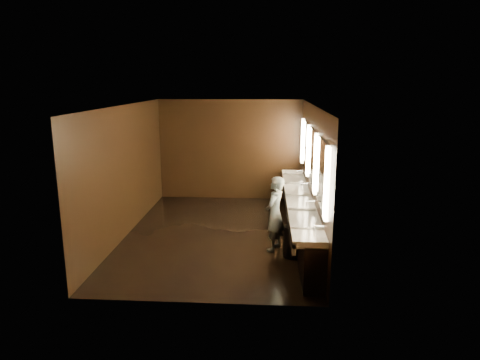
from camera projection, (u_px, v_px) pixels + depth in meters
The scene contains 10 objects.
floor at pixel (219, 234), 9.42m from camera, with size 6.00×6.00×0.00m, color black.
ceiling at pixel (217, 105), 8.79m from camera, with size 4.00×6.00×0.02m, color #2D2D2B.
wall_back at pixel (230, 150), 12.02m from camera, with size 4.00×0.02×2.80m, color black.
wall_front at pixel (194, 215), 6.19m from camera, with size 4.00×0.02×2.80m, color black.
wall_left at pixel (126, 171), 9.23m from camera, with size 0.02×6.00×2.80m, color black.
wall_right at pixel (312, 173), 8.98m from camera, with size 0.02×6.00×2.80m, color black.
sink_counter at pixel (301, 214), 9.20m from camera, with size 0.55×5.40×1.01m.
mirror_band at pixel (312, 157), 8.90m from camera, with size 0.06×5.03×1.15m.
person at pixel (275, 214), 8.39m from camera, with size 0.55×0.36×1.50m, color #90C0D6.
trash_bin at pixel (294, 242), 8.16m from camera, with size 0.39×0.39×0.61m, color black.
Camera 1 is at (1.05, -8.86, 3.30)m, focal length 32.00 mm.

